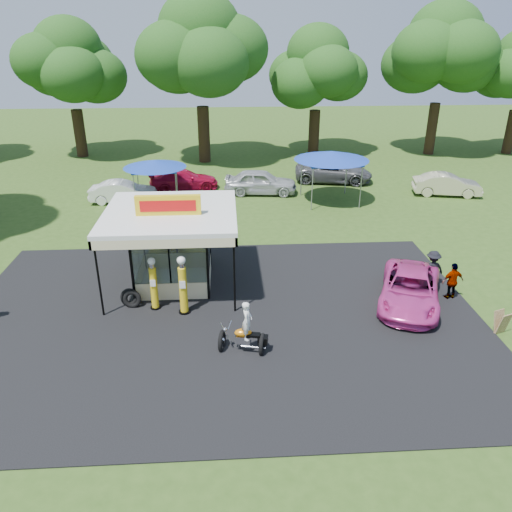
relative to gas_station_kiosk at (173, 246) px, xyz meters
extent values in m
plane|color=#2D4B17|center=(2.00, -4.99, -1.78)|extent=(120.00, 120.00, 0.00)
cube|color=black|center=(2.00, -2.99, -1.76)|extent=(20.00, 14.00, 0.04)
cube|color=white|center=(0.00, 0.01, -1.75)|extent=(3.00, 3.00, 0.06)
cube|color=white|center=(0.00, 0.01, 1.51)|extent=(5.40, 5.40, 0.18)
cube|color=gold|center=(0.00, -0.49, 2.00)|extent=(2.60, 0.25, 0.80)
cube|color=red|center=(0.00, -0.62, 2.00)|extent=(2.21, 0.02, 0.45)
cylinder|color=black|center=(-2.55, -2.54, -0.18)|extent=(0.08, 0.08, 3.20)
cylinder|color=black|center=(2.55, -2.54, -0.18)|extent=(0.08, 0.08, 3.20)
cylinder|color=black|center=(-0.60, -2.12, -1.74)|extent=(0.42, 0.42, 0.09)
cylinder|color=gold|center=(-0.60, -2.12, -0.84)|extent=(0.28, 0.28, 1.70)
cylinder|color=silver|center=(-0.60, -2.12, 0.11)|extent=(0.19, 0.19, 0.19)
sphere|color=white|center=(-0.60, -2.12, 0.30)|extent=(0.30, 0.30, 0.30)
cube|color=white|center=(-0.60, -2.29, -0.55)|extent=(0.21, 0.02, 0.28)
cylinder|color=black|center=(0.57, -2.53, -1.73)|extent=(0.46, 0.46, 0.10)
cylinder|color=gold|center=(0.57, -2.53, -0.75)|extent=(0.31, 0.31, 1.87)
cylinder|color=silver|center=(0.57, -2.53, 0.29)|extent=(0.21, 0.21, 0.21)
sphere|color=white|center=(0.57, -2.53, 0.50)|extent=(0.33, 0.33, 0.33)
cube|color=white|center=(0.57, -2.72, -0.43)|extent=(0.23, 0.02, 0.31)
torus|color=black|center=(2.04, -5.02, -1.46)|extent=(0.32, 0.80, 0.79)
torus|color=black|center=(3.41, -5.33, -1.46)|extent=(0.32, 0.80, 0.79)
cube|color=silver|center=(2.77, -5.19, -1.31)|extent=(0.56, 0.37, 0.28)
ellipsoid|color=orange|center=(2.77, -5.19, -1.05)|extent=(0.60, 0.34, 0.28)
cube|color=black|center=(3.09, -5.26, -1.11)|extent=(0.56, 0.35, 0.09)
cube|color=black|center=(3.44, -5.33, -1.27)|extent=(0.39, 0.38, 0.26)
cylinder|color=silver|center=(2.18, -5.05, -1.13)|extent=(0.42, 0.14, 0.84)
cylinder|color=silver|center=(2.32, -5.09, -0.80)|extent=(0.17, 0.56, 0.05)
sphere|color=silver|center=(2.16, -5.05, -0.99)|extent=(0.15, 0.15, 0.15)
imported|color=white|center=(2.91, -5.22, -0.56)|extent=(0.44, 0.57, 1.41)
torus|color=black|center=(-1.53, -1.95, -1.41)|extent=(0.78, 0.42, 0.76)
torus|color=black|center=(-1.66, -1.80, -1.41)|extent=(0.75, 0.39, 0.76)
cube|color=#593819|center=(12.19, -4.76, -1.34)|extent=(0.53, 0.37, 0.87)
cube|color=#593819|center=(12.19, -4.55, -1.34)|extent=(0.53, 0.37, 0.87)
imported|color=gold|center=(0.00, 2.21, -1.30)|extent=(2.82, 1.13, 0.96)
imported|color=#D93B99|center=(9.57, -2.37, -1.11)|extent=(3.85, 5.33, 1.35)
imported|color=black|center=(11.01, -0.93, -0.95)|extent=(1.17, 0.81, 1.66)
imported|color=gray|center=(11.44, -2.05, -0.98)|extent=(0.99, 0.53, 1.60)
imported|color=white|center=(-4.28, 11.64, -1.09)|extent=(4.20, 1.49, 1.38)
imported|color=#B60E33|center=(-0.62, 14.31, -1.10)|extent=(4.93, 2.53, 1.37)
imported|color=#AFB0B4|center=(4.64, 12.95, -0.96)|extent=(4.99, 2.43, 1.64)
imported|color=#525255|center=(10.14, 15.55, -1.01)|extent=(5.94, 3.60, 1.54)
imported|color=#C1BD93|center=(17.04, 11.86, -1.06)|extent=(4.62, 2.39, 1.45)
cylinder|color=gray|center=(-3.38, 12.80, -0.69)|extent=(0.05, 0.05, 2.18)
cylinder|color=gray|center=(-0.85, 12.80, -0.69)|extent=(0.05, 0.05, 2.18)
cylinder|color=gray|center=(-3.38, 10.27, -0.69)|extent=(0.05, 0.05, 2.18)
cylinder|color=gray|center=(-0.85, 10.27, -0.69)|extent=(0.05, 0.05, 2.18)
cube|color=#193AA2|center=(-2.11, 11.53, 0.46)|extent=(2.73, 2.73, 0.11)
cone|color=#193AA2|center=(-2.11, 11.53, 0.74)|extent=(3.93, 3.93, 0.45)
cylinder|color=gray|center=(7.41, 12.52, -0.48)|extent=(0.07, 0.07, 2.61)
cylinder|color=gray|center=(10.47, 12.52, -0.48)|extent=(0.07, 0.07, 2.61)
cylinder|color=gray|center=(7.41, 9.46, -0.48)|extent=(0.07, 0.07, 2.61)
cylinder|color=gray|center=(10.47, 9.46, -0.48)|extent=(0.07, 0.07, 2.61)
cube|color=#193AA2|center=(8.94, 10.99, 0.89)|extent=(3.26, 3.26, 0.13)
cone|color=#193AA2|center=(8.94, 10.99, 1.23)|extent=(4.69, 4.69, 0.54)
cylinder|color=black|center=(-10.22, 24.92, 0.21)|extent=(0.94, 0.94, 3.98)
ellipsoid|color=#1C4F16|center=(-10.22, 24.92, 5.28)|extent=(9.25, 9.25, 7.93)
cylinder|color=black|center=(0.58, 22.35, 0.47)|extent=(0.97, 0.97, 4.51)
ellipsoid|color=#1C4F16|center=(0.58, 22.35, 6.33)|extent=(10.81, 10.81, 9.27)
cylinder|color=black|center=(10.20, 24.75, 0.11)|extent=(0.95, 0.95, 3.78)
ellipsoid|color=#1C4F16|center=(10.20, 24.75, 4.94)|extent=(8.82, 8.82, 7.56)
cylinder|color=black|center=(20.52, 24.00, 0.42)|extent=(0.88, 0.88, 4.40)
ellipsoid|color=#1C4F16|center=(20.52, 24.00, 6.04)|extent=(10.27, 10.27, 8.80)
cylinder|color=black|center=(27.61, 23.77, 0.10)|extent=(0.85, 0.85, 3.76)
camera|label=1|loc=(2.33, -19.56, 8.34)|focal=35.00mm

